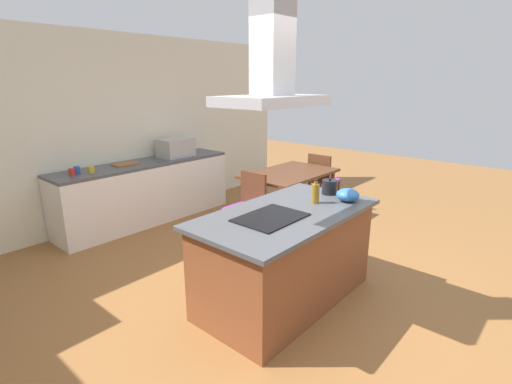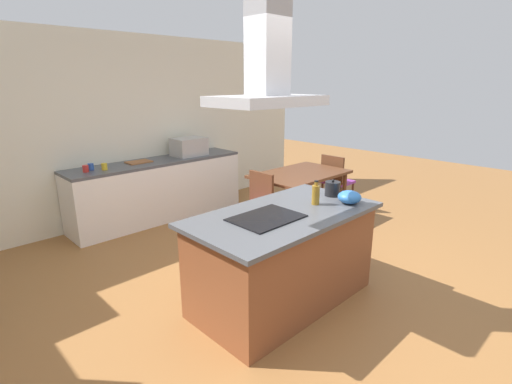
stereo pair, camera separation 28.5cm
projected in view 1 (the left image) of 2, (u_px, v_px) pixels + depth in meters
ground at (187, 254)px, 4.65m from camera, size 16.00×16.00×0.00m
wall_back at (103, 132)px, 5.38m from camera, size 7.20×0.10×2.70m
kitchen_island at (286, 256)px, 3.58m from camera, size 1.81×0.97×0.90m
cooktop at (271, 217)px, 3.28m from camera, size 0.60×0.44×0.01m
tea_kettle at (329, 187)px, 3.97m from camera, size 0.21×0.16×0.17m
olive_oil_bottle at (315, 193)px, 3.67m from camera, size 0.07×0.07×0.24m
mixing_bowl at (348, 195)px, 3.74m from camera, size 0.23×0.23×0.12m
back_counter at (147, 192)px, 5.68m from camera, size 2.68×0.62×0.90m
countertop_microwave at (176, 148)px, 5.93m from camera, size 0.50×0.38×0.28m
coffee_mug_red at (72, 172)px, 4.76m from camera, size 0.08×0.08×0.09m
coffee_mug_blue at (77, 170)px, 4.87m from camera, size 0.08×0.08×0.09m
coffee_mug_yellow at (91, 169)px, 4.89m from camera, size 0.08×0.08×0.09m
cutting_board at (126, 164)px, 5.38m from camera, size 0.34×0.24×0.02m
dining_table at (290, 177)px, 5.62m from camera, size 1.40×0.90×0.75m
chair_at_right_end at (322, 177)px, 6.33m from camera, size 0.42×0.42×0.89m
chair_at_left_end at (248, 202)px, 5.01m from camera, size 0.42×0.42×0.89m
range_hood at (272, 73)px, 2.95m from camera, size 0.90×0.55×0.78m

